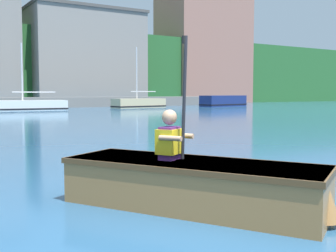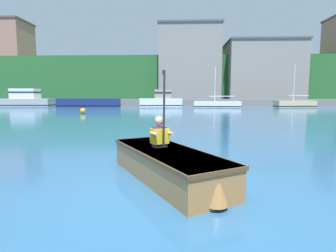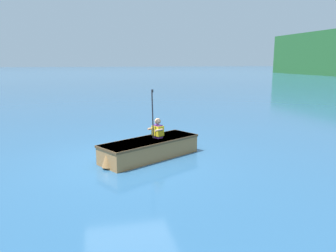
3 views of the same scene
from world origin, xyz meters
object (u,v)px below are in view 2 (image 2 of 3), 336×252
moored_boat_dock_west_end (89,103)px  moored_boat_dock_center_near (217,104)px  channel_buoy (83,111)px  moored_boat_dock_east_inner (295,104)px  moored_boat_dock_east_end (161,100)px  moored_boat_dock_center_far (24,100)px  rowboat_foreground (168,163)px  person_paddler (160,133)px

moored_boat_dock_west_end → moored_boat_dock_center_near: moored_boat_dock_center_near is taller
moored_boat_dock_center_near → moored_boat_dock_west_end: bearing=179.0°
channel_buoy → moored_boat_dock_center_near: bearing=44.0°
moored_boat_dock_east_inner → channel_buoy: (-21.73, -12.42, -0.16)m
moored_boat_dock_center_near → moored_boat_dock_east_end: moored_boat_dock_center_near is taller
moored_boat_dock_center_far → moored_boat_dock_east_inner: size_ratio=1.51×
moored_boat_dock_center_near → rowboat_foreground: bearing=-99.8°
moored_boat_dock_west_end → rowboat_foreground: 30.04m
moored_boat_dock_west_end → moored_boat_dock_center_near: size_ratio=1.33×
moored_boat_dock_west_end → moored_boat_dock_east_end: bearing=7.0°
moored_boat_dock_east_end → channel_buoy: size_ratio=7.75×
moored_boat_dock_center_far → moored_boat_dock_east_inner: bearing=-1.9°
moored_boat_dock_west_end → channel_buoy: 12.57m
moored_boat_dock_east_inner → moored_boat_dock_east_end: moored_boat_dock_east_inner is taller
rowboat_foreground → moored_boat_dock_east_end: bearing=94.1°
moored_boat_dock_center_near → moored_boat_dock_east_inner: 9.59m
moored_boat_dock_east_inner → person_paddler: 31.62m
moored_boat_dock_east_inner → person_paddler: (-14.51, -28.09, 0.38)m
person_paddler → channel_buoy: 17.26m
person_paddler → channel_buoy: (-7.22, 15.66, -0.55)m
moored_boat_dock_center_near → rowboat_foreground: size_ratio=1.94×
person_paddler → moored_boat_dock_center_near: bearing=79.8°
moored_boat_dock_west_end → moored_boat_dock_center_far: size_ratio=0.97×
moored_boat_dock_east_inner → moored_boat_dock_east_end: 16.46m
moored_boat_dock_east_inner → person_paddler: bearing=-117.3°
moored_boat_dock_east_end → moored_boat_dock_west_end: bearing=-173.0°
moored_boat_dock_center_near → moored_boat_dock_center_far: 25.15m
moored_boat_dock_east_inner → rowboat_foreground: size_ratio=1.75×
moored_boat_dock_east_end → channel_buoy: bearing=-112.0°
moored_boat_dock_center_far → channel_buoy: moored_boat_dock_center_far is taller
moored_boat_dock_center_near → moored_boat_dock_center_far: moored_boat_dock_center_near is taller
moored_boat_dock_east_inner → rowboat_foreground: moored_boat_dock_east_inner is taller
moored_boat_dock_center_far → channel_buoy: 18.74m
moored_boat_dock_west_end → rowboat_foreground: bearing=-68.5°
moored_boat_dock_east_inner → person_paddler: size_ratio=3.83×
rowboat_foreground → person_paddler: person_paddler is taller
moored_boat_dock_center_far → rowboat_foreground: (20.29, -29.49, -0.57)m
moored_boat_dock_east_end → person_paddler: (1.93, -28.78, -0.02)m
moored_boat_dock_west_end → moored_boat_dock_center_near: bearing=-1.0°
moored_boat_dock_west_end → moored_boat_dock_center_near: (15.78, -0.28, -0.15)m
moored_boat_dock_center_far → moored_boat_dock_east_end: bearing=-1.4°
moored_boat_dock_west_end → person_paddler: bearing=-68.6°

